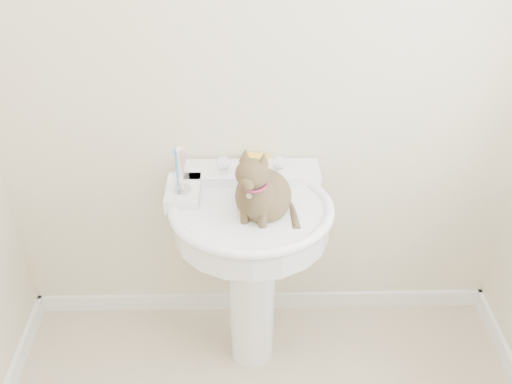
{
  "coord_description": "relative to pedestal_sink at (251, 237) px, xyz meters",
  "views": [
    {
      "loc": [
        -0.06,
        -0.91,
        2.13
      ],
      "look_at": [
        -0.03,
        0.79,
        0.92
      ],
      "focal_mm": 40.0,
      "sensor_mm": 36.0,
      "label": 1
    }
  ],
  "objects": [
    {
      "name": "wall_back",
      "position": [
        0.05,
        0.29,
        0.56
      ],
      "size": [
        2.2,
        0.0,
        2.5
      ],
      "primitive_type": null,
      "color": "beige",
      "rests_on": "ground"
    },
    {
      "name": "baseboard_back",
      "position": [
        0.05,
        0.28,
        -0.65
      ],
      "size": [
        2.2,
        0.02,
        0.09
      ],
      "primitive_type": "cube",
      "color": "white",
      "rests_on": "floor"
    },
    {
      "name": "pedestal_sink",
      "position": [
        0.0,
        0.0,
        0.0
      ],
      "size": [
        0.64,
        0.63,
        0.88
      ],
      "color": "white",
      "rests_on": "floor"
    },
    {
      "name": "faucet",
      "position": [
        0.0,
        0.16,
        0.23
      ],
      "size": [
        0.28,
        0.12,
        0.14
      ],
      "color": "silver",
      "rests_on": "pedestal_sink"
    },
    {
      "name": "soap_bar",
      "position": [
        0.03,
        0.25,
        0.2
      ],
      "size": [
        0.1,
        0.07,
        0.03
      ],
      "primitive_type": "cube",
      "rotation": [
        0.0,
        0.0,
        -0.17
      ],
      "color": "yellow",
      "rests_on": "pedestal_sink"
    },
    {
      "name": "toothbrush_cup",
      "position": [
        -0.26,
        0.05,
        0.24
      ],
      "size": [
        0.07,
        0.07,
        0.18
      ],
      "rotation": [
        0.0,
        0.0,
        0.24
      ],
      "color": "silver",
      "rests_on": "pedestal_sink"
    },
    {
      "name": "cat",
      "position": [
        0.04,
        -0.03,
        0.23
      ],
      "size": [
        0.23,
        0.29,
        0.42
      ],
      "rotation": [
        0.0,
        0.0,
        -0.37
      ],
      "color": "brown",
      "rests_on": "pedestal_sink"
    }
  ]
}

